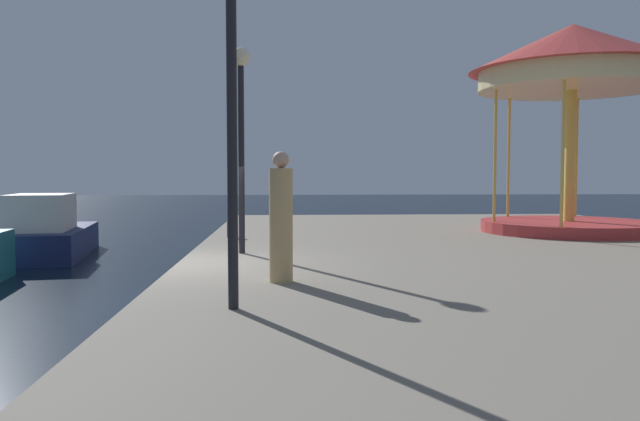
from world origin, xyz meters
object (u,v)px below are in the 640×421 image
object	(u,v)px
bollard_center	(232,229)
person_mid_promenade	(281,221)
lamp_post_mid_promenade	(241,112)
carousel	(572,77)
motorboat_navy	(45,234)
lamp_post_near_edge	(231,53)

from	to	relation	value
bollard_center	person_mid_promenade	world-z (taller)	person_mid_promenade
lamp_post_mid_promenade	bollard_center	distance (m)	4.00
carousel	lamp_post_mid_promenade	size ratio (longest dim) A/B	1.38
person_mid_promenade	lamp_post_mid_promenade	bearing A→B (deg)	103.29
bollard_center	person_mid_promenade	distance (m)	6.50
motorboat_navy	lamp_post_near_edge	distance (m)	12.87
lamp_post_mid_promenade	carousel	bearing A→B (deg)	25.01
lamp_post_near_edge	bollard_center	size ratio (longest dim) A/B	10.69
person_mid_promenade	lamp_post_near_edge	bearing A→B (deg)	-107.11
lamp_post_mid_promenade	bollard_center	world-z (taller)	lamp_post_mid_promenade
lamp_post_mid_promenade	person_mid_promenade	world-z (taller)	lamp_post_mid_promenade
motorboat_navy	lamp_post_near_edge	xyz separation A→B (m)	(6.19, -10.85, 3.07)
carousel	person_mid_promenade	size ratio (longest dim) A/B	2.93
carousel	lamp_post_near_edge	bearing A→B (deg)	-132.36
lamp_post_near_edge	lamp_post_mid_promenade	world-z (taller)	lamp_post_near_edge
motorboat_navy	person_mid_promenade	xyz separation A→B (m)	(6.73, -9.08, 1.03)
carousel	person_mid_promenade	bearing A→B (deg)	-136.64
motorboat_navy	carousel	distance (m)	15.16
person_mid_promenade	bollard_center	bearing A→B (deg)	100.95
motorboat_navy	lamp_post_mid_promenade	bearing A→B (deg)	-44.13
bollard_center	person_mid_promenade	xyz separation A→B (m)	(1.23, -6.35, 0.68)
motorboat_navy	person_mid_promenade	size ratio (longest dim) A/B	2.72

